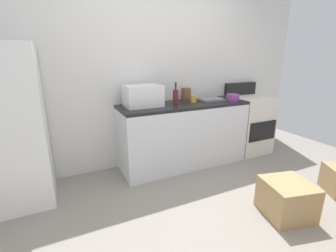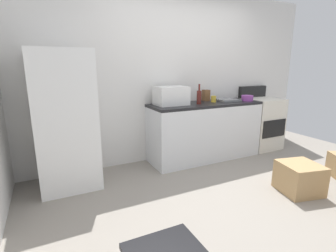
# 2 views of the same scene
# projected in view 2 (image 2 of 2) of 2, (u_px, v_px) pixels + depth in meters

# --- Properties ---
(ground_plane) EXTENTS (6.00, 6.00, 0.00)m
(ground_plane) POSITION_uv_depth(u_px,v_px,m) (240.00, 194.00, 2.93)
(ground_plane) COLOR gray
(wall_back) EXTENTS (5.00, 0.10, 2.60)m
(wall_back) POSITION_uv_depth(u_px,v_px,m) (178.00, 76.00, 3.98)
(wall_back) COLOR silver
(wall_back) RESTS_ON ground_plane
(kitchen_counter) EXTENTS (1.80, 0.60, 0.90)m
(kitchen_counter) POSITION_uv_depth(u_px,v_px,m) (205.00, 131.00, 4.00)
(kitchen_counter) COLOR silver
(kitchen_counter) RESTS_ON ground_plane
(refrigerator) EXTENTS (0.68, 0.66, 1.65)m
(refrigerator) POSITION_uv_depth(u_px,v_px,m) (65.00, 121.00, 2.98)
(refrigerator) COLOR white
(refrigerator) RESTS_ON ground_plane
(stove_oven) EXTENTS (0.60, 0.61, 1.10)m
(stove_oven) POSITION_uv_depth(u_px,v_px,m) (260.00, 122.00, 4.53)
(stove_oven) COLOR silver
(stove_oven) RESTS_ON ground_plane
(microwave) EXTENTS (0.46, 0.34, 0.27)m
(microwave) POSITION_uv_depth(u_px,v_px,m) (171.00, 96.00, 3.67)
(microwave) COLOR white
(microwave) RESTS_ON kitchen_counter
(sink_basin) EXTENTS (0.36, 0.32, 0.03)m
(sink_basin) POSITION_uv_depth(u_px,v_px,m) (227.00, 100.00, 4.13)
(sink_basin) COLOR slate
(sink_basin) RESTS_ON kitchen_counter
(wine_bottle) EXTENTS (0.07, 0.07, 0.30)m
(wine_bottle) POSITION_uv_depth(u_px,v_px,m) (199.00, 97.00, 3.75)
(wine_bottle) COLOR #591E19
(wine_bottle) RESTS_ON kitchen_counter
(coffee_mug) EXTENTS (0.08, 0.08, 0.10)m
(coffee_mug) POSITION_uv_depth(u_px,v_px,m) (214.00, 99.00, 3.97)
(coffee_mug) COLOR gold
(coffee_mug) RESTS_ON kitchen_counter
(knife_block) EXTENTS (0.10, 0.10, 0.18)m
(knife_block) POSITION_uv_depth(u_px,v_px,m) (206.00, 95.00, 4.10)
(knife_block) COLOR brown
(knife_block) RESTS_ON kitchen_counter
(mixing_bowl) EXTENTS (0.19, 0.19, 0.09)m
(mixing_bowl) POSITION_uv_depth(u_px,v_px,m) (247.00, 98.00, 4.12)
(mixing_bowl) COLOR purple
(mixing_bowl) RESTS_ON kitchen_counter
(cardboard_box_large) EXTENTS (0.51, 0.51, 0.35)m
(cardboard_box_large) POSITION_uv_depth(u_px,v_px,m) (299.00, 178.00, 2.94)
(cardboard_box_large) COLOR tan
(cardboard_box_large) RESTS_ON ground_plane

